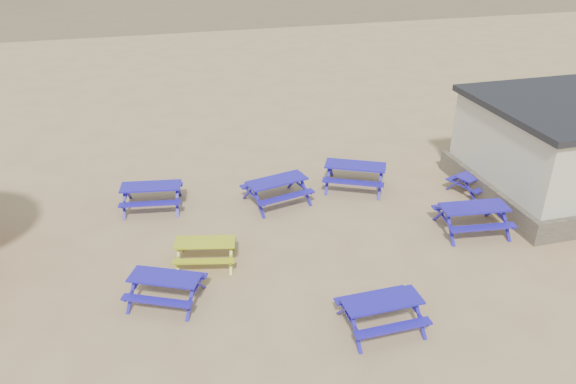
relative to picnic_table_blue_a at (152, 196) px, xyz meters
name	(u,v)px	position (x,y,z in m)	size (l,w,h in m)	color
ground	(285,250)	(3.41, -3.46, -0.39)	(400.00, 400.00, 0.00)	tan
picnic_table_blue_a	(152,196)	(0.00, 0.00, 0.00)	(2.06, 1.76, 0.78)	#200DAD
picnic_table_blue_b	(355,176)	(6.68, -0.35, 0.03)	(2.52, 2.34, 0.84)	#200DAD
picnic_table_blue_c	(476,182)	(10.50, -1.67, -0.05)	(1.95, 1.76, 0.67)	#200DAD
picnic_table_blue_d	(166,289)	(0.06, -4.87, -0.03)	(2.12, 1.96, 0.71)	#200DAD
picnic_table_blue_e	(381,313)	(4.70, -7.10, -0.02)	(1.81, 1.47, 0.75)	#200DAD
picnic_table_blue_f	(472,218)	(8.97, -3.90, 0.02)	(2.11, 1.78, 0.81)	#200DAD
picnic_table_yellow	(206,252)	(1.21, -3.50, -0.05)	(1.84, 1.61, 0.67)	#94A809
picnic_table_blue_g	(277,191)	(3.88, -0.70, 0.01)	(2.23, 1.95, 0.81)	#200DAD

